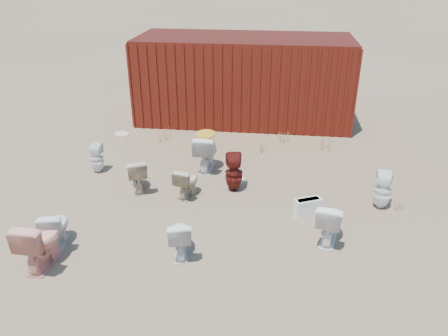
# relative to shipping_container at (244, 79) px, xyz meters

# --- Properties ---
(ground) EXTENTS (100.00, 100.00, 0.00)m
(ground) POSITION_rel_shipping_container_xyz_m (0.00, -5.20, -1.20)
(ground) COLOR brown
(ground) RESTS_ON ground
(shipping_container) EXTENTS (6.00, 2.40, 2.40)m
(shipping_container) POSITION_rel_shipping_container_xyz_m (0.00, 0.00, 0.00)
(shipping_container) COLOR #4F120D
(shipping_container) RESTS_ON ground
(toilet_front_a) EXTENTS (0.51, 0.74, 0.69)m
(toilet_front_a) POSITION_rel_shipping_container_xyz_m (-2.55, -6.78, -0.86)
(toilet_front_a) COLOR silver
(toilet_front_a) RESTS_ON ground
(toilet_front_pink) EXTENTS (0.51, 0.86, 0.86)m
(toilet_front_pink) POSITION_rel_shipping_container_xyz_m (-2.53, -7.30, -0.77)
(toilet_front_pink) COLOR #EA9987
(toilet_front_pink) RESTS_ON ground
(toilet_front_c) EXTENTS (0.53, 0.74, 0.69)m
(toilet_front_c) POSITION_rel_shipping_container_xyz_m (-0.45, -6.77, -0.86)
(toilet_front_c) COLOR white
(toilet_front_c) RESTS_ON ground
(toilet_front_maroon) EXTENTS (0.41, 0.42, 0.80)m
(toilet_front_maroon) POSITION_rel_shipping_container_xyz_m (0.19, -4.49, -0.80)
(toilet_front_maroon) COLOR #59140F
(toilet_front_maroon) RESTS_ON ground
(toilet_front_e) EXTENTS (0.59, 0.83, 0.76)m
(toilet_front_e) POSITION_rel_shipping_container_xyz_m (1.99, -6.08, -0.82)
(toilet_front_e) COLOR white
(toilet_front_e) RESTS_ON ground
(toilet_back_a) EXTENTS (0.34, 0.34, 0.67)m
(toilet_back_a) POSITION_rel_shipping_container_xyz_m (-2.95, -4.02, -0.87)
(toilet_back_a) COLOR white
(toilet_back_a) RESTS_ON ground
(toilet_back_beige_left) EXTENTS (0.65, 0.81, 0.72)m
(toilet_back_beige_left) POSITION_rel_shipping_container_xyz_m (-1.80, -4.72, -0.84)
(toilet_back_beige_left) COLOR #C3B18E
(toilet_back_beige_left) RESTS_ON ground
(toilet_back_beige_right) EXTENTS (0.51, 0.70, 0.64)m
(toilet_back_beige_right) POSITION_rel_shipping_container_xyz_m (-0.72, -4.86, -0.88)
(toilet_back_beige_right) COLOR #BDAE8B
(toilet_back_beige_right) RESTS_ON ground
(toilet_back_yellowlid) EXTENTS (0.52, 0.86, 0.85)m
(toilet_back_yellowlid) POSITION_rel_shipping_container_xyz_m (-0.54, -3.57, -0.78)
(toilet_back_yellowlid) COLOR white
(toilet_back_yellowlid) RESTS_ON ground
(toilet_back_e) EXTENTS (0.40, 0.41, 0.75)m
(toilet_back_e) POSITION_rel_shipping_container_xyz_m (3.09, -4.83, -0.82)
(toilet_back_e) COLOR white
(toilet_back_e) RESTS_ON ground
(yellow_lid) EXTENTS (0.43, 0.54, 0.02)m
(yellow_lid) POSITION_rel_shipping_container_xyz_m (-0.54, -3.57, -0.34)
(yellow_lid) COLOR gold
(yellow_lid) RESTS_ON toilet_back_yellowlid
(loose_tank) EXTENTS (0.54, 0.39, 0.35)m
(loose_tank) POSITION_rel_shipping_container_xyz_m (1.67, -5.31, -1.02)
(loose_tank) COLOR white
(loose_tank) RESTS_ON ground
(loose_lid_near) EXTENTS (0.50, 0.58, 0.02)m
(loose_lid_near) POSITION_rel_shipping_container_xyz_m (0.18, -4.07, -1.19)
(loose_lid_near) COLOR beige
(loose_lid_near) RESTS_ON ground
(loose_lid_far) EXTENTS (0.59, 0.58, 0.02)m
(loose_lid_far) POSITION_rel_shipping_container_xyz_m (-3.20, -1.71, -1.19)
(loose_lid_far) COLOR beige
(loose_lid_far) RESTS_ON ground
(weed_clump_a) EXTENTS (0.36, 0.36, 0.30)m
(weed_clump_a) POSITION_rel_shipping_container_xyz_m (-1.94, -2.01, -1.05)
(weed_clump_a) COLOR #A18040
(weed_clump_a) RESTS_ON ground
(weed_clump_b) EXTENTS (0.32, 0.32, 0.31)m
(weed_clump_b) POSITION_rel_shipping_container_xyz_m (0.76, -2.46, -1.05)
(weed_clump_b) COLOR #A18040
(weed_clump_b) RESTS_ON ground
(weed_clump_c) EXTENTS (0.36, 0.36, 0.31)m
(weed_clump_c) POSITION_rel_shipping_container_xyz_m (2.32, -2.02, -1.04)
(weed_clump_c) COLOR #A18040
(weed_clump_c) RESTS_ON ground
(weed_clump_d) EXTENTS (0.30, 0.30, 0.28)m
(weed_clump_d) POSITION_rel_shipping_container_xyz_m (-0.73, -2.14, -1.06)
(weed_clump_d) COLOR #A18040
(weed_clump_d) RESTS_ON ground
(weed_clump_e) EXTENTS (0.34, 0.34, 0.31)m
(weed_clump_e) POSITION_rel_shipping_container_xyz_m (1.17, -1.70, -1.05)
(weed_clump_e) COLOR #A18040
(weed_clump_e) RESTS_ON ground
(weed_clump_f) EXTENTS (0.28, 0.28, 0.21)m
(weed_clump_f) POSITION_rel_shipping_container_xyz_m (3.38, -4.90, -1.10)
(weed_clump_f) COLOR #A18040
(weed_clump_f) RESTS_ON ground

